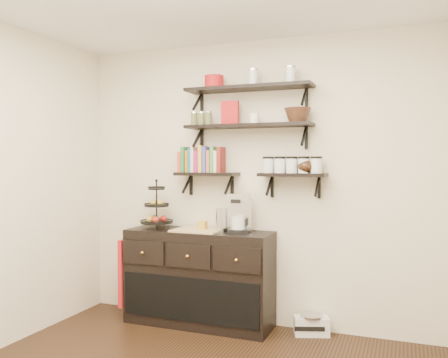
# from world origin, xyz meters

# --- Properties ---
(back_wall) EXTENTS (3.50, 0.02, 2.70)m
(back_wall) POSITION_xyz_m (0.00, 1.75, 1.35)
(back_wall) COLOR beige
(back_wall) RESTS_ON ground
(shelf_top) EXTENTS (1.20, 0.27, 0.23)m
(shelf_top) POSITION_xyz_m (0.00, 1.62, 2.23)
(shelf_top) COLOR black
(shelf_top) RESTS_ON back_wall
(shelf_mid) EXTENTS (1.20, 0.27, 0.23)m
(shelf_mid) POSITION_xyz_m (0.00, 1.62, 1.88)
(shelf_mid) COLOR black
(shelf_mid) RESTS_ON back_wall
(shelf_low_left) EXTENTS (0.60, 0.25, 0.23)m
(shelf_low_left) POSITION_xyz_m (-0.42, 1.63, 1.43)
(shelf_low_left) COLOR black
(shelf_low_left) RESTS_ON back_wall
(shelf_low_right) EXTENTS (0.60, 0.25, 0.23)m
(shelf_low_right) POSITION_xyz_m (0.42, 1.63, 1.43)
(shelf_low_right) COLOR black
(shelf_low_right) RESTS_ON back_wall
(cookbooks) EXTENTS (0.43, 0.15, 0.26)m
(cookbooks) POSITION_xyz_m (-0.47, 1.63, 1.57)
(cookbooks) COLOR #D8432D
(cookbooks) RESTS_ON shelf_low_left
(glass_canisters) EXTENTS (0.54, 0.10, 0.13)m
(glass_canisters) POSITION_xyz_m (0.41, 1.63, 1.51)
(glass_canisters) COLOR silver
(glass_canisters) RESTS_ON shelf_low_right
(sideboard) EXTENTS (1.40, 0.50, 0.92)m
(sideboard) POSITION_xyz_m (-0.45, 1.51, 0.45)
(sideboard) COLOR black
(sideboard) RESTS_ON floor
(fruit_stand) EXTENTS (0.31, 0.31, 0.46)m
(fruit_stand) POSITION_xyz_m (-0.91, 1.52, 1.06)
(fruit_stand) COLOR black
(fruit_stand) RESTS_ON sideboard
(candle) EXTENTS (0.08, 0.08, 0.08)m
(candle) POSITION_xyz_m (-0.42, 1.51, 0.96)
(candle) COLOR #B38629
(candle) RESTS_ON sideboard
(coffee_maker) EXTENTS (0.23, 0.23, 0.36)m
(coffee_maker) POSITION_xyz_m (-0.05, 1.54, 1.07)
(coffee_maker) COLOR black
(coffee_maker) RESTS_ON sideboard
(thermal_carafe) EXTENTS (0.11, 0.11, 0.22)m
(thermal_carafe) POSITION_xyz_m (-0.22, 1.49, 1.01)
(thermal_carafe) COLOR silver
(thermal_carafe) RESTS_ON sideboard
(apron) EXTENTS (0.04, 0.28, 0.65)m
(apron) POSITION_xyz_m (-1.18, 1.41, 0.47)
(apron) COLOR #A51119
(apron) RESTS_ON sideboard
(radio) EXTENTS (0.34, 0.26, 0.18)m
(radio) POSITION_xyz_m (0.60, 1.62, 0.09)
(radio) COLOR silver
(radio) RESTS_ON floor
(recipe_box) EXTENTS (0.17, 0.08, 0.22)m
(recipe_box) POSITION_xyz_m (-0.18, 1.61, 2.01)
(recipe_box) COLOR #A71316
(recipe_box) RESTS_ON shelf_mid
(walnut_bowl) EXTENTS (0.24, 0.24, 0.13)m
(walnut_bowl) POSITION_xyz_m (0.46, 1.61, 1.96)
(walnut_bowl) COLOR black
(walnut_bowl) RESTS_ON shelf_mid
(ramekins) EXTENTS (0.09, 0.09, 0.10)m
(ramekins) POSITION_xyz_m (0.06, 1.61, 1.95)
(ramekins) COLOR white
(ramekins) RESTS_ON shelf_mid
(teapot) EXTENTS (0.20, 0.16, 0.14)m
(teapot) POSITION_xyz_m (0.54, 1.63, 1.52)
(teapot) COLOR black
(teapot) RESTS_ON shelf_low_right
(red_pot) EXTENTS (0.18, 0.18, 0.12)m
(red_pot) POSITION_xyz_m (-0.34, 1.61, 2.31)
(red_pot) COLOR #A71316
(red_pot) RESTS_ON shelf_top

